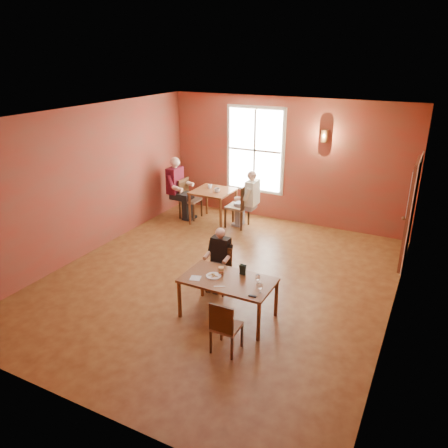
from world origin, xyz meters
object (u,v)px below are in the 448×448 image
at_px(chair_diner_white, 237,206).
at_px(diner_maroon, 189,189).
at_px(diner_main, 218,264).
at_px(second_table, 213,206).
at_px(chair_diner_main, 219,271).
at_px(diner_white, 238,200).
at_px(main_table, 228,298).
at_px(chair_empty, 227,325).
at_px(chair_diner_maroon, 191,199).

distance_m(chair_diner_white, diner_maroon, 1.35).
bearing_deg(diner_maroon, diner_main, 38.65).
height_order(diner_main, diner_maroon, diner_maroon).
bearing_deg(second_table, diner_main, -60.37).
distance_m(chair_diner_main, diner_white, 3.09).
height_order(second_table, diner_white, diner_white).
height_order(main_table, diner_main, diner_main).
relative_size(diner_main, diner_white, 0.80).
distance_m(chair_diner_main, second_table, 3.36).
distance_m(diner_main, chair_empty, 1.64).
height_order(chair_diner_main, diner_main, diner_main).
bearing_deg(second_table, chair_empty, -59.67).
bearing_deg(chair_empty, second_table, 119.91).
xyz_separation_m(diner_white, chair_diner_maroon, (-1.33, 0.00, -0.17)).
height_order(chair_empty, diner_maroon, diner_maroon).
bearing_deg(diner_white, chair_diner_main, -161.16).
relative_size(chair_diner_main, diner_maroon, 0.52).
height_order(main_table, chair_diner_maroon, chair_diner_maroon).
xyz_separation_m(main_table, diner_main, (-0.50, 0.62, 0.20)).
relative_size(chair_empty, chair_diner_maroon, 0.82).
bearing_deg(diner_maroon, chair_diner_white, 90.00).
xyz_separation_m(main_table, chair_diner_maroon, (-2.82, 3.56, 0.16)).
height_order(chair_diner_main, chair_empty, chair_empty).
relative_size(main_table, diner_maroon, 0.96).
bearing_deg(chair_diner_maroon, second_table, 90.00).
bearing_deg(chair_diner_maroon, diner_maroon, -90.00).
xyz_separation_m(main_table, chair_diner_main, (-0.50, 0.65, 0.06)).
bearing_deg(chair_diner_white, main_table, -156.84).
distance_m(chair_diner_main, chair_empty, 1.66).
height_order(chair_empty, chair_diner_white, chair_diner_white).
bearing_deg(chair_diner_maroon, chair_empty, 36.32).
relative_size(diner_main, chair_diner_maroon, 1.08).
bearing_deg(main_table, second_table, 121.39).
bearing_deg(main_table, diner_maroon, 128.69).
distance_m(main_table, chair_diner_main, 0.82).
bearing_deg(diner_maroon, main_table, 38.69).
distance_m(chair_diner_maroon, diner_maroon, 0.25).
bearing_deg(chair_diner_main, chair_empty, 121.22).
bearing_deg(diner_white, chair_diner_maroon, 90.00).
bearing_deg(chair_diner_white, chair_diner_main, -160.63).
distance_m(chair_diner_white, diner_white, 0.15).
bearing_deg(chair_diner_white, chair_empty, -156.50).
height_order(diner_main, chair_diner_white, diner_main).
height_order(chair_empty, chair_diner_maroon, chair_diner_maroon).
distance_m(chair_empty, diner_maroon, 5.40).
height_order(chair_diner_white, diner_maroon, diner_maroon).
relative_size(chair_diner_main, second_table, 0.85).
bearing_deg(diner_maroon, chair_diner_main, 38.94).
xyz_separation_m(chair_empty, diner_white, (-1.85, 4.33, 0.26)).
relative_size(second_table, diner_maroon, 0.62).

